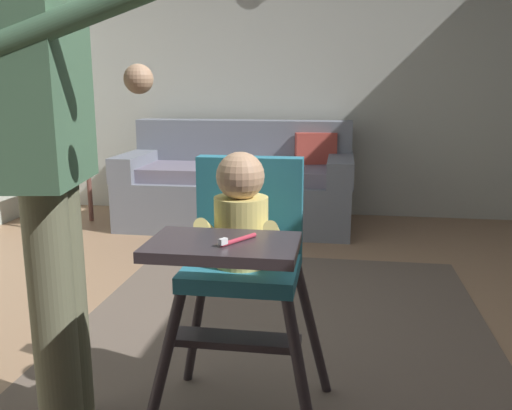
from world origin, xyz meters
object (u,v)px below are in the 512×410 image
at_px(couch, 239,186).
at_px(adult_standing, 49,158).
at_px(high_chair, 242,243).
at_px(sippy_cup, 54,158).
at_px(side_table, 60,180).

distance_m(couch, adult_standing, 2.95).
distance_m(high_chair, adult_standing, 0.65).
bearing_deg(adult_standing, sippy_cup, 109.36).
distance_m(adult_standing, sippy_cup, 3.03).
xyz_separation_m(side_table, sippy_cup, (-0.04, 0.00, 0.19)).
xyz_separation_m(couch, adult_standing, (-0.05, -2.89, 0.61)).
bearing_deg(high_chair, adult_standing, -80.65).
bearing_deg(side_table, sippy_cup, 180.00).
bearing_deg(high_chair, sippy_cup, -141.10).
height_order(adult_standing, sippy_cup, adult_standing).
height_order(adult_standing, side_table, adult_standing).
relative_size(side_table, sippy_cup, 5.20).
height_order(high_chair, side_table, high_chair).
xyz_separation_m(high_chair, side_table, (-2.01, 2.53, -0.29)).
height_order(couch, sippy_cup, couch).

